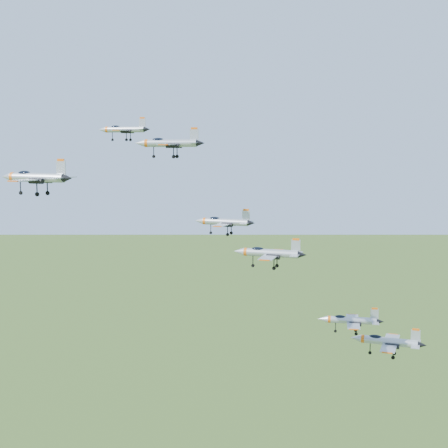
# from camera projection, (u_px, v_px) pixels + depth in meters

# --- Properties ---
(jet_lead) EXTENTS (11.08, 9.13, 2.97)m
(jet_lead) POSITION_uv_depth(u_px,v_px,m) (123.00, 129.00, 123.14)
(jet_lead) COLOR #A2A8AE
(jet_left_high) EXTENTS (12.96, 10.76, 3.46)m
(jet_left_high) POSITION_uv_depth(u_px,v_px,m) (169.00, 143.00, 110.84)
(jet_left_high) COLOR #A2A8AE
(jet_right_high) EXTENTS (13.02, 10.82, 3.48)m
(jet_right_high) POSITION_uv_depth(u_px,v_px,m) (35.00, 177.00, 92.07)
(jet_right_high) COLOR #A2A8AE
(jet_left_low) EXTENTS (11.97, 9.87, 3.20)m
(jet_left_low) POSITION_uv_depth(u_px,v_px,m) (224.00, 222.00, 116.18)
(jet_left_low) COLOR #A2A8AE
(jet_right_low) EXTENTS (11.54, 9.47, 3.09)m
(jet_right_low) POSITION_uv_depth(u_px,v_px,m) (269.00, 253.00, 95.67)
(jet_right_low) COLOR #A2A8AE
(jet_trail) EXTENTS (10.73, 8.94, 2.87)m
(jet_trail) POSITION_uv_depth(u_px,v_px,m) (350.00, 320.00, 102.47)
(jet_trail) COLOR #A2A8AE
(jet_extra) EXTENTS (12.82, 10.59, 3.43)m
(jet_extra) POSITION_uv_depth(u_px,v_px,m) (387.00, 341.00, 106.40)
(jet_extra) COLOR #A2A8AE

